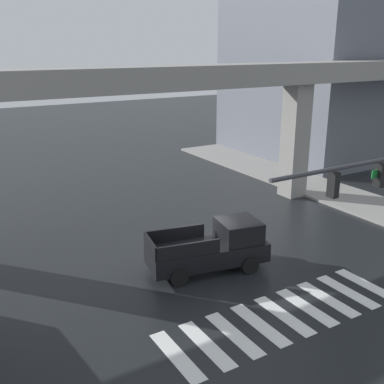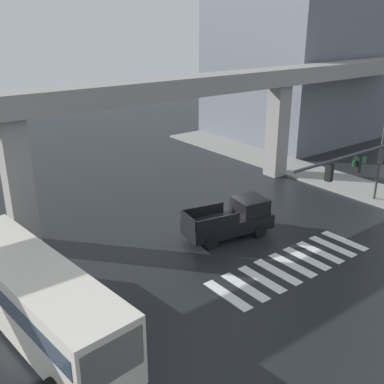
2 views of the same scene
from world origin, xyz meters
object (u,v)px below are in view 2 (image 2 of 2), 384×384
at_px(city_bus, 35,294).
at_px(street_lamp_near_corner, 384,136).
at_px(traffic_signal_mast, 383,163).
at_px(pickup_truck, 233,220).

distance_m(city_bus, street_lamp_near_corner, 23.33).
bearing_deg(traffic_signal_mast, city_bus, 167.75).
distance_m(pickup_truck, street_lamp_near_corner, 12.01).
height_order(traffic_signal_mast, street_lamp_near_corner, street_lamp_near_corner).
relative_size(pickup_truck, city_bus, 0.49).
xyz_separation_m(pickup_truck, traffic_signal_mast, (5.38, -5.43, 3.69)).
bearing_deg(street_lamp_near_corner, city_bus, 179.26).
xyz_separation_m(pickup_truck, street_lamp_near_corner, (11.29, -1.98, 3.57)).
xyz_separation_m(traffic_signal_mast, street_lamp_near_corner, (5.92, 3.44, -0.12)).
xyz_separation_m(city_bus, traffic_signal_mast, (17.23, -3.74, 2.96)).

